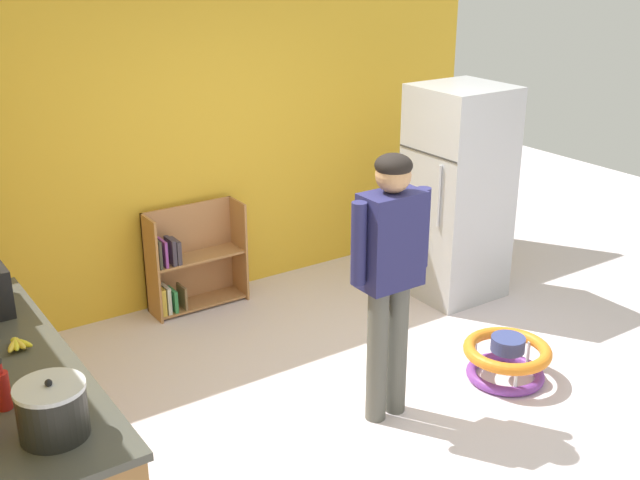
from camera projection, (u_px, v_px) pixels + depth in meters
ground_plane at (389, 411)px, 5.13m from camera, size 12.00×12.00×0.00m
back_wall at (214, 137)px, 6.45m from camera, size 5.20×0.06×2.70m
kitchen_counter at (18, 441)px, 4.07m from camera, size 0.65×2.16×0.90m
refrigerator at (457, 193)px, 6.54m from camera, size 0.73×0.68×1.78m
bookshelf at (189, 264)px, 6.46m from camera, size 0.80×0.28×0.85m
standing_person at (390, 264)px, 4.73m from camera, size 0.57×0.22×1.73m
baby_walker at (507, 358)px, 5.45m from camera, size 0.60×0.60×0.32m
crock_pot at (52, 410)px, 3.32m from camera, size 0.30×0.30×0.27m
banana_bunch at (17, 344)px, 4.05m from camera, size 0.15×0.16×0.04m
ketchup_bottle at (2, 389)px, 3.51m from camera, size 0.07×0.07×0.25m
yellow_cup at (36, 389)px, 3.61m from camera, size 0.08×0.08×0.09m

